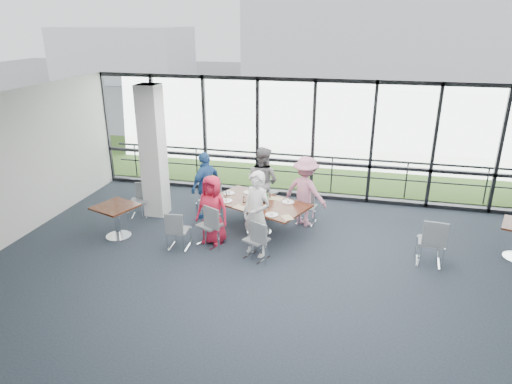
% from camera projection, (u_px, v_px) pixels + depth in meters
% --- Properties ---
extents(floor, '(12.00, 10.00, 0.02)m').
position_uv_depth(floor, '(275.00, 299.00, 7.98)').
color(floor, '#1F2732').
rests_on(floor, ground).
extents(ceiling, '(12.00, 10.00, 0.04)m').
position_uv_depth(ceiling, '(278.00, 117.00, 6.84)').
color(ceiling, white).
rests_on(ceiling, ground).
extents(curtain_wall_back, '(12.00, 0.10, 3.20)m').
position_uv_depth(curtain_wall_back, '(313.00, 140.00, 11.95)').
color(curtain_wall_back, white).
rests_on(curtain_wall_back, ground).
extents(structural_column, '(0.50, 0.50, 3.20)m').
position_uv_depth(structural_column, '(153.00, 152.00, 10.92)').
color(structural_column, white).
rests_on(structural_column, ground).
extents(apron, '(80.00, 70.00, 0.02)m').
position_uv_depth(apron, '(327.00, 150.00, 17.07)').
color(apron, gray).
rests_on(apron, ground).
extents(grass_strip, '(80.00, 5.00, 0.01)m').
position_uv_depth(grass_strip, '(322.00, 165.00, 15.24)').
color(grass_strip, '#3C5A25').
rests_on(grass_strip, ground).
extents(hangar_main, '(24.00, 10.00, 6.00)m').
position_uv_depth(hangar_main, '(408.00, 41.00, 35.12)').
color(hangar_main, white).
rests_on(hangar_main, ground).
extents(hangar_aux, '(10.00, 6.00, 4.00)m').
position_uv_depth(hangar_aux, '(124.00, 53.00, 36.64)').
color(hangar_aux, white).
rests_on(hangar_aux, ground).
extents(guard_rail, '(12.00, 0.06, 0.06)m').
position_uv_depth(guard_rail, '(314.00, 173.00, 12.89)').
color(guard_rail, '#2D2D33').
rests_on(guard_rail, ground).
extents(main_table, '(2.44, 1.92, 0.75)m').
position_uv_depth(main_table, '(259.00, 206.00, 10.23)').
color(main_table, '#3D1308').
rests_on(main_table, ground).
extents(side_table_left, '(1.04, 1.04, 0.75)m').
position_uv_depth(side_table_left, '(116.00, 211.00, 10.03)').
color(side_table_left, '#3D1308').
rests_on(side_table_left, ground).
extents(diner_near_left, '(0.81, 0.60, 1.52)m').
position_uv_depth(diner_near_left, '(212.00, 210.00, 9.76)').
color(diner_near_left, red).
rests_on(diner_near_left, ground).
extents(diner_near_right, '(0.80, 0.72, 1.79)m').
position_uv_depth(diner_near_right, '(257.00, 214.00, 9.20)').
color(diner_near_right, white).
rests_on(diner_near_right, ground).
extents(diner_far_left, '(0.98, 0.80, 1.74)m').
position_uv_depth(diner_far_left, '(262.00, 182.00, 11.11)').
color(diner_far_left, gray).
rests_on(diner_far_left, ground).
extents(diner_far_right, '(1.21, 0.95, 1.67)m').
position_uv_depth(diner_far_right, '(305.00, 191.00, 10.58)').
color(diner_far_right, pink).
rests_on(diner_far_right, ground).
extents(diner_end, '(0.86, 1.10, 1.66)m').
position_uv_depth(diner_end, '(206.00, 186.00, 10.97)').
color(diner_end, '#2F63A8').
rests_on(diner_end, ground).
extents(chair_main_nl, '(0.61, 0.61, 0.93)m').
position_uv_depth(chair_main_nl, '(210.00, 225.00, 9.73)').
color(chair_main_nl, gray).
rests_on(chair_main_nl, ground).
extents(chair_main_nr, '(0.56, 0.56, 0.85)m').
position_uv_depth(chair_main_nr, '(256.00, 240.00, 9.17)').
color(chair_main_nr, gray).
rests_on(chair_main_nr, ground).
extents(chair_main_fl, '(0.64, 0.64, 0.97)m').
position_uv_depth(chair_main_fl, '(265.00, 192.00, 11.50)').
color(chair_main_fl, gray).
rests_on(chair_main_fl, ground).
extents(chair_main_fr, '(0.48, 0.48, 0.85)m').
position_uv_depth(chair_main_fr, '(307.00, 207.00, 10.79)').
color(chair_main_fr, gray).
rests_on(chair_main_fr, ground).
extents(chair_main_end, '(0.53, 0.53, 0.82)m').
position_uv_depth(chair_main_end, '(209.00, 200.00, 11.20)').
color(chair_main_end, gray).
rests_on(chair_main_end, ground).
extents(chair_spare_la, '(0.44, 0.44, 0.83)m').
position_uv_depth(chair_spare_la, '(179.00, 230.00, 9.61)').
color(chair_spare_la, gray).
rests_on(chair_spare_la, ground).
extents(chair_spare_lb, '(0.50, 0.50, 0.82)m').
position_uv_depth(chair_spare_lb, '(139.00, 201.00, 11.17)').
color(chair_spare_lb, gray).
rests_on(chair_spare_lb, ground).
extents(chair_spare_r, '(0.51, 0.51, 0.97)m').
position_uv_depth(chair_spare_r, '(431.00, 242.00, 8.96)').
color(chair_spare_r, gray).
rests_on(chair_spare_r, ground).
extents(plate_nl, '(0.29, 0.29, 0.01)m').
position_uv_depth(plate_nl, '(226.00, 201.00, 10.24)').
color(plate_nl, white).
rests_on(plate_nl, main_table).
extents(plate_nr, '(0.28, 0.28, 0.01)m').
position_uv_depth(plate_nr, '(272.00, 215.00, 9.52)').
color(plate_nr, white).
rests_on(plate_nr, main_table).
extents(plate_fl, '(0.27, 0.27, 0.01)m').
position_uv_depth(plate_fl, '(249.00, 192.00, 10.75)').
color(plate_fl, white).
rests_on(plate_fl, main_table).
extents(plate_fr, '(0.28, 0.28, 0.01)m').
position_uv_depth(plate_fr, '(288.00, 202.00, 10.18)').
color(plate_fr, white).
rests_on(plate_fr, main_table).
extents(plate_end, '(0.26, 0.26, 0.01)m').
position_uv_depth(plate_end, '(229.00, 193.00, 10.70)').
color(plate_end, white).
rests_on(plate_end, main_table).
extents(tumbler_a, '(0.07, 0.07, 0.15)m').
position_uv_depth(tumbler_a, '(244.00, 199.00, 10.15)').
color(tumbler_a, white).
rests_on(tumbler_a, main_table).
extents(tumbler_b, '(0.06, 0.06, 0.13)m').
position_uv_depth(tumbler_b, '(267.00, 205.00, 9.88)').
color(tumbler_b, white).
rests_on(tumbler_b, main_table).
extents(tumbler_c, '(0.07, 0.07, 0.13)m').
position_uv_depth(tumbler_c, '(269.00, 196.00, 10.35)').
color(tumbler_c, white).
rests_on(tumbler_c, main_table).
extents(tumbler_d, '(0.06, 0.06, 0.13)m').
position_uv_depth(tumbler_d, '(226.00, 194.00, 10.46)').
color(tumbler_d, white).
rests_on(tumbler_d, main_table).
extents(menu_a, '(0.38, 0.33, 0.00)m').
position_uv_depth(menu_a, '(241.00, 207.00, 9.89)').
color(menu_a, beige).
rests_on(menu_a, main_table).
extents(menu_b, '(0.32, 0.34, 0.00)m').
position_uv_depth(menu_b, '(287.00, 218.00, 9.39)').
color(menu_b, beige).
rests_on(menu_b, main_table).
extents(menu_c, '(0.34, 0.25, 0.00)m').
position_uv_depth(menu_c, '(276.00, 199.00, 10.38)').
color(menu_c, beige).
rests_on(menu_c, main_table).
extents(condiment_caddy, '(0.10, 0.07, 0.04)m').
position_uv_depth(condiment_caddy, '(264.00, 202.00, 10.15)').
color(condiment_caddy, black).
rests_on(condiment_caddy, main_table).
extents(ketchup_bottle, '(0.06, 0.06, 0.18)m').
position_uv_depth(ketchup_bottle, '(261.00, 198.00, 10.20)').
color(ketchup_bottle, '#A41323').
rests_on(ketchup_bottle, main_table).
extents(green_bottle, '(0.05, 0.05, 0.20)m').
position_uv_depth(green_bottle, '(267.00, 198.00, 10.16)').
color(green_bottle, '#1D6F38').
rests_on(green_bottle, main_table).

